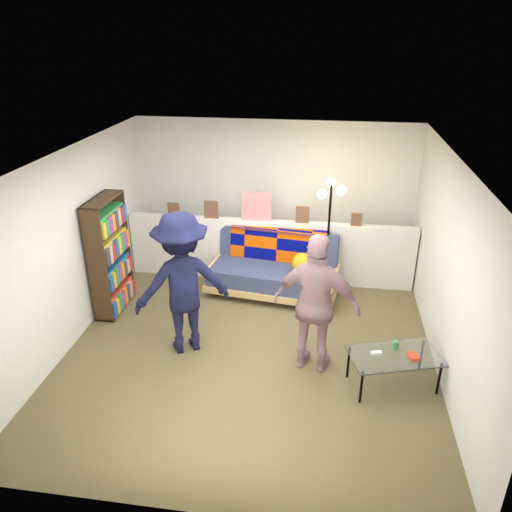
{
  "coord_description": "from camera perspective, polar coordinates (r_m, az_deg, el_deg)",
  "views": [
    {
      "loc": [
        0.84,
        -5.28,
        3.71
      ],
      "look_at": [
        0.0,
        0.4,
        1.05
      ],
      "focal_mm": 35.0,
      "sensor_mm": 36.0,
      "label": 1
    }
  ],
  "objects": [
    {
      "name": "half_wall_ledge",
      "position": [
        7.81,
        1.51,
        0.61
      ],
      "size": [
        4.45,
        0.15,
        1.0
      ],
      "primitive_type": "cube",
      "color": "silver",
      "rests_on": "ground"
    },
    {
      "name": "bookshelf",
      "position": [
        7.2,
        -16.37,
        -0.34
      ],
      "size": [
        0.27,
        0.82,
        1.64
      ],
      "color": "#322010",
      "rests_on": "ground"
    },
    {
      "name": "coffee_table",
      "position": [
        5.82,
        15.61,
        -11.05
      ],
      "size": [
        1.1,
        0.81,
        0.51
      ],
      "color": "black",
      "rests_on": "ground"
    },
    {
      "name": "person_left",
      "position": [
        6.04,
        -8.42,
        -3.13
      ],
      "size": [
        1.34,
        1.13,
        1.8
      ],
      "primitive_type": "imported",
      "rotation": [
        0.0,
        0.0,
        3.62
      ],
      "color": "black",
      "rests_on": "ground"
    },
    {
      "name": "ledge_decor",
      "position": [
        7.57,
        -0.16,
        5.33
      ],
      "size": [
        2.97,
        0.02,
        0.45
      ],
      "color": "brown",
      "rests_on": "half_wall_ledge"
    },
    {
      "name": "ground",
      "position": [
        6.5,
        -0.52,
        -9.91
      ],
      "size": [
        5.0,
        5.0,
        0.0
      ],
      "primitive_type": "plane",
      "color": "brown",
      "rests_on": "ground"
    },
    {
      "name": "person_right",
      "position": [
        5.69,
        6.91,
        -5.55
      ],
      "size": [
        1.06,
        0.6,
        1.69
      ],
      "primitive_type": "imported",
      "rotation": [
        0.0,
        0.0,
        2.94
      ],
      "color": "#CC8496",
      "rests_on": "ground"
    },
    {
      "name": "room_shell",
      "position": [
        6.16,
        0.1,
        5.53
      ],
      "size": [
        4.6,
        5.05,
        2.45
      ],
      "color": "silver",
      "rests_on": "ground"
    },
    {
      "name": "futon_sofa",
      "position": [
        7.48,
        2.15,
        -1.53
      ],
      "size": [
        2.02,
        1.16,
        0.83
      ],
      "color": "tan",
      "rests_on": "ground"
    },
    {
      "name": "floor_lamp",
      "position": [
        7.34,
        8.42,
        4.87
      ],
      "size": [
        0.4,
        0.33,
        1.74
      ],
      "color": "black",
      "rests_on": "ground"
    }
  ]
}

